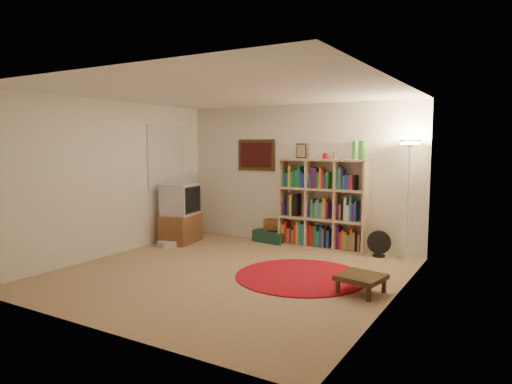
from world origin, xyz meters
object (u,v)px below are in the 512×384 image
floor_lamp (409,161)px  floor_fan (379,244)px  tv_stand (181,214)px  suitcase (273,236)px  side_table (361,278)px  bookshelf (323,205)px

floor_lamp → floor_fan: 1.41m
floor_lamp → tv_stand: size_ratio=1.71×
suitcase → side_table: 3.11m
side_table → suitcase: bearing=138.4°
bookshelf → side_table: size_ratio=3.19×
floor_lamp → bookshelf: bearing=172.1°
bookshelf → floor_lamp: floor_lamp is taller
bookshelf → floor_lamp: 1.69m
floor_lamp → tv_stand: bearing=-169.8°
bookshelf → floor_lamp: size_ratio=1.00×
bookshelf → tv_stand: 2.58m
floor_lamp → suitcase: (-2.45, 0.21, -1.44)m
tv_stand → bookshelf: bearing=11.2°
floor_lamp → suitcase: 2.85m
floor_lamp → suitcase: floor_lamp is taller
floor_fan → tv_stand: tv_stand is taller
bookshelf → tv_stand: bookshelf is taller
floor_fan → side_table: (0.31, -1.91, -0.02)m
floor_lamp → floor_fan: size_ratio=4.36×
suitcase → bookshelf: bearing=7.4°
tv_stand → floor_fan: bearing=3.0°
bookshelf → floor_fan: bearing=-8.2°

